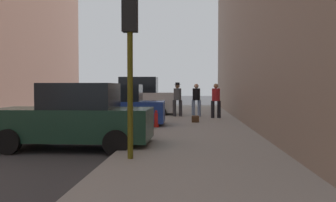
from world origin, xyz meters
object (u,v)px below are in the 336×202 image
object	(u,v)px
parked_dark_green_sedan	(75,118)
fire_hydrant	(156,118)
pedestrian_in_jeans	(196,98)
duffel_bag	(195,119)
pedestrian_with_beanie	(177,98)
pedestrian_in_red_jacket	(216,99)
traffic_light	(130,37)
parked_white_van	(136,99)
parked_blue_sedan	(114,108)

from	to	relation	value
parked_dark_green_sedan	fire_hydrant	world-z (taller)	parked_dark_green_sedan
fire_hydrant	pedestrian_in_jeans	xyz separation A→B (m)	(1.59, 5.49, 0.61)
fire_hydrant	duffel_bag	size ratio (longest dim) A/B	1.60
pedestrian_with_beanie	duffel_bag	world-z (taller)	pedestrian_with_beanie
pedestrian_in_red_jacket	duffel_bag	bearing A→B (deg)	-114.52
parked_dark_green_sedan	traffic_light	xyz separation A→B (m)	(1.85, -2.02, 1.91)
pedestrian_with_beanie	fire_hydrant	bearing A→B (deg)	-96.37
fire_hydrant	pedestrian_with_beanie	xyz separation A→B (m)	(0.60, 5.40, 0.64)
duffel_bag	fire_hydrant	bearing A→B (deg)	-124.91
pedestrian_in_jeans	pedestrian_in_red_jacket	size ratio (longest dim) A/B	1.00
parked_dark_green_sedan	fire_hydrant	bearing A→B (deg)	67.31
parked_white_van	pedestrian_in_jeans	distance (m)	3.66
pedestrian_with_beanie	pedestrian_in_red_jacket	world-z (taller)	pedestrian_with_beanie
parked_white_van	duffel_bag	distance (m)	5.79
parked_dark_green_sedan	pedestrian_with_beanie	xyz separation A→B (m)	(2.41, 9.71, 0.29)
pedestrian_in_jeans	pedestrian_with_beanie	world-z (taller)	pedestrian_with_beanie
fire_hydrant	pedestrian_in_jeans	size ratio (longest dim) A/B	0.41
parked_white_van	parked_blue_sedan	bearing A→B (deg)	-90.00
pedestrian_in_red_jacket	traffic_light	bearing A→B (deg)	-103.08
parked_white_van	fire_hydrant	distance (m)	7.11
pedestrian_with_beanie	parked_white_van	bearing A→B (deg)	148.78
parked_white_van	duffel_bag	bearing A→B (deg)	-54.68
parked_white_van	pedestrian_in_red_jacket	world-z (taller)	parked_white_van
parked_blue_sedan	fire_hydrant	distance (m)	1.99
parked_white_van	fire_hydrant	size ratio (longest dim) A/B	6.56
parked_white_van	pedestrian_in_jeans	world-z (taller)	parked_white_van
parked_white_van	pedestrian_with_beanie	world-z (taller)	parked_white_van
parked_dark_green_sedan	pedestrian_with_beanie	world-z (taller)	pedestrian_with_beanie
pedestrian_with_beanie	pedestrian_in_red_jacket	size ratio (longest dim) A/B	1.04
parked_blue_sedan	pedestrian_in_jeans	bearing A→B (deg)	54.24
parked_white_van	pedestrian_with_beanie	bearing A→B (deg)	-31.22
duffel_bag	parked_blue_sedan	bearing A→B (deg)	-157.18
traffic_light	pedestrian_in_red_jacket	bearing A→B (deg)	76.92
pedestrian_in_jeans	parked_white_van	bearing A→B (deg)	158.19
parked_white_van	traffic_light	size ratio (longest dim) A/B	1.28
traffic_light	pedestrian_in_red_jacket	distance (m)	11.19
parked_white_van	pedestrian_in_jeans	size ratio (longest dim) A/B	2.70
pedestrian_with_beanie	pedestrian_in_jeans	bearing A→B (deg)	5.66
fire_hydrant	traffic_light	distance (m)	6.72
traffic_light	pedestrian_with_beanie	bearing A→B (deg)	87.30
parked_dark_green_sedan	pedestrian_in_jeans	distance (m)	10.38
traffic_light	pedestrian_with_beanie	world-z (taller)	traffic_light
fire_hydrant	parked_white_van	bearing A→B (deg)	104.74
fire_hydrant	pedestrian_in_red_jacket	xyz separation A→B (m)	(2.55, 4.45, 0.61)
traffic_light	parked_blue_sedan	bearing A→B (deg)	104.62
fire_hydrant	duffel_bag	distance (m)	2.65
fire_hydrant	pedestrian_in_jeans	distance (m)	5.75
pedestrian_in_red_jacket	parked_white_van	bearing A→B (deg)	151.13
pedestrian_with_beanie	duffel_bag	xyz separation A→B (m)	(0.91, -3.23, -0.85)
parked_dark_green_sedan	pedestrian_in_jeans	bearing A→B (deg)	70.89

